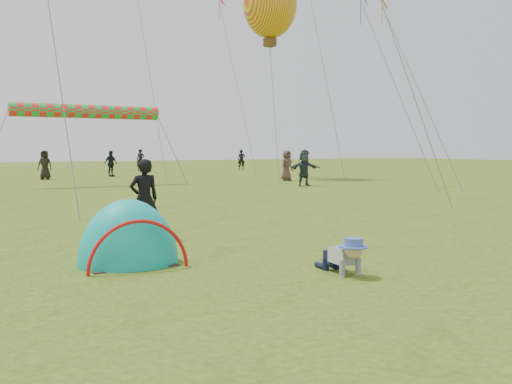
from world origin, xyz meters
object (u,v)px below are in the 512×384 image
standing_adult (144,199)px  crawling_toddler (345,255)px  balloon_kite (270,8)px  popup_tent (129,264)px

standing_adult → crawling_toddler: bearing=108.8°
crawling_toddler → standing_adult: (-1.39, 4.48, 0.50)m
crawling_toddler → balloon_kite: bearing=65.3°
popup_tent → crawling_toddler: bearing=-40.3°
balloon_kite → popup_tent: bearing=-126.5°
crawling_toddler → balloon_kite: size_ratio=0.17×
standing_adult → balloon_kite: (13.71, 17.66, 8.98)m
crawling_toddler → balloon_kite: (12.32, 22.15, 9.48)m
crawling_toddler → popup_tent: size_ratio=0.36×
crawling_toddler → balloon_kite: balloon_kite is taller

